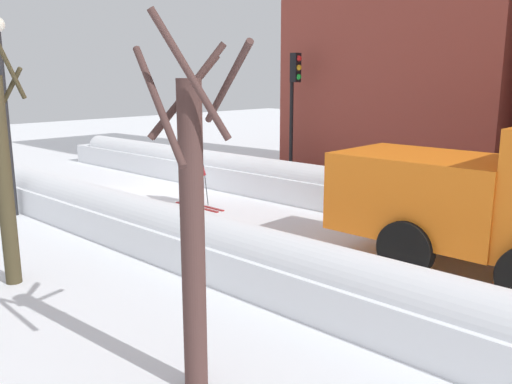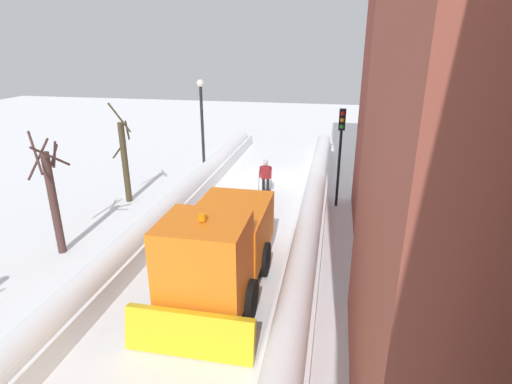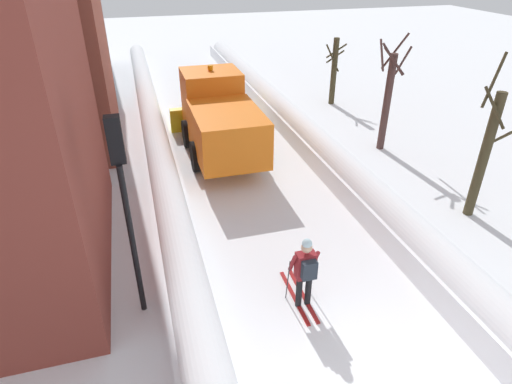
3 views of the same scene
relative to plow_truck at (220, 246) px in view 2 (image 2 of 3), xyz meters
name	(u,v)px [view 2 (image 2 of 3)]	position (x,y,z in m)	size (l,w,h in m)	color
ground_plane	(211,276)	(0.53, -0.65, -1.48)	(80.00, 80.00, 0.00)	white
snowbank_left	(301,270)	(-2.38, -0.65, -0.92)	(1.10, 36.00, 1.21)	white
snowbank_right	(126,253)	(3.44, -0.65, -0.95)	(1.10, 36.00, 1.15)	white
plow_truck	(220,246)	(0.00, 0.00, 0.00)	(3.20, 5.98, 3.12)	orange
skier	(266,175)	(0.09, -8.46, -0.48)	(0.62, 1.80, 1.81)	black
traffic_light_pole	(341,140)	(-3.37, -7.49, 1.65)	(0.28, 0.42, 4.46)	black
street_lamp	(202,115)	(4.17, -11.20, 1.84)	(0.40, 0.40, 5.24)	black
bare_tree_near	(125,161)	(6.30, -6.26, 0.51)	(0.96, 1.02, 4.68)	#403722
bare_tree_mid	(53,198)	(6.26, -1.19, 0.61)	(1.14, 1.40, 4.40)	#482F2C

